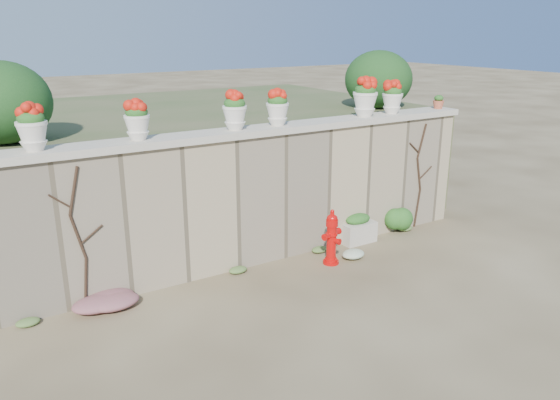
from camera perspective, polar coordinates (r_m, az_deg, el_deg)
ground at (r=7.34m, az=4.65°, el=-10.97°), size 80.00×80.00×0.00m
stone_wall at (r=8.35m, az=-2.47°, el=0.12°), size 8.00×0.40×2.00m
wall_cap at (r=8.10m, az=-2.56°, el=7.22°), size 8.10×0.52×0.10m
raised_fill at (r=11.16m, az=-10.55°, el=4.29°), size 9.00×6.00×2.00m
back_shrub_left at (r=8.25m, az=-27.11°, el=9.05°), size 1.30×1.30×1.10m
back_shrub_right at (r=10.98m, az=10.24°, el=12.30°), size 1.30×1.30×1.10m
vine_left at (r=7.30m, az=-20.24°, el=-3.69°), size 0.60×0.04×1.91m
vine_right at (r=10.11m, az=14.35°, el=2.61°), size 0.60×0.04×1.91m
fire_hydrant at (r=8.41m, az=5.42°, el=-3.86°), size 0.38×0.27×0.87m
planter_box at (r=9.39m, az=8.10°, el=-3.01°), size 0.60×0.35×0.50m
green_shrub at (r=9.95m, az=12.46°, el=-1.70°), size 0.62×0.56×0.59m
magenta_clump at (r=7.52m, az=-17.99°, el=-10.07°), size 0.92×0.62×0.25m
white_flowers at (r=8.73m, az=7.21°, el=-5.55°), size 0.55×0.44×0.20m
urn_pot_0 at (r=7.11m, az=-24.51°, el=6.92°), size 0.36×0.36×0.56m
urn_pot_1 at (r=7.37m, az=-14.71°, el=8.08°), size 0.33×0.33×0.52m
urn_pot_2 at (r=7.90m, az=-4.76°, el=9.27°), size 0.35×0.35×0.55m
urn_pot_3 at (r=8.24m, az=-0.27°, el=9.63°), size 0.34×0.34×0.54m
urn_pot_4 at (r=9.22m, az=8.89°, el=10.57°), size 0.40×0.40×0.63m
urn_pot_5 at (r=9.63m, az=11.67°, el=10.45°), size 0.35×0.35×0.55m
terracotta_pot at (r=10.44m, az=16.22°, el=9.75°), size 0.20×0.20×0.24m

